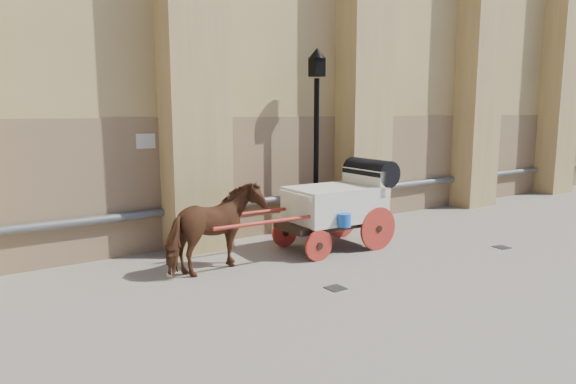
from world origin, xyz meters
TOP-DOWN VIEW (x-y plane):
  - ground at (0.00, 0.00)m, footprint 90.00×90.00m
  - horse at (-1.39, 1.89)m, footprint 2.21×1.40m
  - carriage at (1.85, 1.97)m, footprint 4.65×1.67m
  - street_lamp at (2.14, 3.28)m, footprint 0.44×0.44m
  - drain_grate_near at (-0.07, -0.20)m, footprint 0.32×0.32m
  - drain_grate_far at (4.92, -0.23)m, footprint 0.36×0.36m

SIDE VIEW (x-z plane):
  - ground at x=0.00m, z-range 0.00..0.00m
  - drain_grate_near at x=-0.07m, z-range 0.00..0.01m
  - drain_grate_far at x=4.92m, z-range 0.00..0.01m
  - horse at x=-1.39m, z-range 0.00..1.73m
  - carriage at x=1.85m, z-range 0.08..2.10m
  - street_lamp at x=2.14m, z-range 0.16..4.84m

